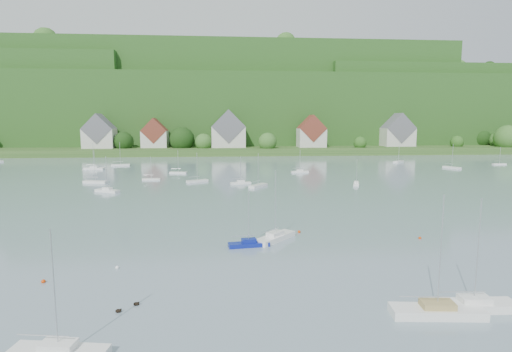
# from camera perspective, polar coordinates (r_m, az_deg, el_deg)

# --- Properties ---
(far_shore_strip) EXTENTS (600.00, 60.00, 3.00)m
(far_shore_strip) POSITION_cam_1_polar(r_m,az_deg,el_deg) (211.51, -5.23, 3.78)
(far_shore_strip) COLOR #294E1D
(far_shore_strip) RESTS_ON ground
(forested_ridge) EXTENTS (620.00, 181.22, 69.89)m
(forested_ridge) POSITION_cam_1_polar(r_m,az_deg,el_deg) (279.71, -5.13, 9.09)
(forested_ridge) COLOR #1A4516
(forested_ridge) RESTS_ON ground
(village_building_0) EXTENTS (14.00, 10.40, 16.00)m
(village_building_0) POSITION_cam_1_polar(r_m,az_deg,el_deg) (205.95, -20.84, 5.44)
(village_building_0) COLOR beige
(village_building_0) RESTS_ON far_shore_strip
(village_building_1) EXTENTS (12.00, 9.36, 14.00)m
(village_building_1) POSITION_cam_1_polar(r_m,az_deg,el_deg) (202.57, -13.83, 5.48)
(village_building_1) COLOR beige
(village_building_1) RESTS_ON far_shore_strip
(village_building_2) EXTENTS (16.00, 11.44, 18.00)m
(village_building_2) POSITION_cam_1_polar(r_m,az_deg,el_deg) (199.15, -3.83, 6.08)
(village_building_2) COLOR beige
(village_building_2) RESTS_ON far_shore_strip
(village_building_3) EXTENTS (13.00, 10.40, 15.50)m
(village_building_3) POSITION_cam_1_polar(r_m,az_deg,el_deg) (201.94, 7.66, 5.82)
(village_building_3) COLOR beige
(village_building_3) RESTS_ON far_shore_strip
(village_building_4) EXTENTS (15.00, 10.40, 16.50)m
(village_building_4) POSITION_cam_1_polar(r_m,az_deg,el_deg) (219.85, 19.01, 5.65)
(village_building_4) COLOR beige
(village_building_4) RESTS_ON far_shore_strip
(near_sailboat_0) EXTENTS (6.71, 2.85, 8.77)m
(near_sailboat_0) POSITION_cam_1_polar(r_m,az_deg,el_deg) (32.29, -25.66, -21.05)
(near_sailboat_0) COLOR white
(near_sailboat_0) RESTS_ON ground
(near_sailboat_1) EXTENTS (5.27, 2.11, 6.91)m
(near_sailboat_1) POSITION_cam_1_polar(r_m,az_deg,el_deg) (52.08, -1.00, -9.29)
(near_sailboat_1) COLOR navy
(near_sailboat_1) RESTS_ON ground
(near_sailboat_2) EXTENTS (7.51, 2.81, 9.90)m
(near_sailboat_2) POSITION_cam_1_polar(r_m,az_deg,el_deg) (37.65, 23.77, -16.63)
(near_sailboat_2) COLOR white
(near_sailboat_2) RESTS_ON ground
(near_sailboat_3) EXTENTS (6.06, 6.29, 9.21)m
(near_sailboat_3) POSITION_cam_1_polar(r_m,az_deg,el_deg) (54.66, 2.67, -8.41)
(near_sailboat_3) COLOR white
(near_sailboat_3) RESTS_ON ground
(near_sailboat_4) EXTENTS (7.05, 2.27, 9.41)m
(near_sailboat_4) POSITION_cam_1_polar(r_m,az_deg,el_deg) (40.06, 27.93, -15.41)
(near_sailboat_4) COLOR white
(near_sailboat_4) RESTS_ON ground
(mooring_buoy_0) EXTENTS (0.41, 0.41, 0.41)m
(mooring_buoy_0) POSITION_cam_1_polar(r_m,az_deg,el_deg) (46.13, -27.32, -12.96)
(mooring_buoy_0) COLOR #CD3807
(mooring_buoy_0) RESTS_ON ground
(mooring_buoy_1) EXTENTS (0.39, 0.39, 0.39)m
(mooring_buoy_1) POSITION_cam_1_polar(r_m,az_deg,el_deg) (47.19, -18.66, -12.04)
(mooring_buoy_1) COLOR white
(mooring_buoy_1) RESTS_ON ground
(mooring_buoy_2) EXTENTS (0.39, 0.39, 0.39)m
(mooring_buoy_2) POSITION_cam_1_polar(r_m,az_deg,el_deg) (59.52, 21.72, -8.08)
(mooring_buoy_2) COLOR #CD3807
(mooring_buoy_2) RESTS_ON ground
(mooring_buoy_3) EXTENTS (0.42, 0.42, 0.42)m
(mooring_buoy_3) POSITION_cam_1_polar(r_m,az_deg,el_deg) (58.64, 5.99, -7.80)
(mooring_buoy_3) COLOR #CD3807
(mooring_buoy_3) RESTS_ON ground
(duck_pair) EXTENTS (1.73, 1.52, 0.37)m
(duck_pair) POSITION_cam_1_polar(r_m,az_deg,el_deg) (37.64, -17.33, -16.95)
(duck_pair) COLOR black
(duck_pair) RESTS_ON ground
(far_sailboat_cluster) EXTENTS (190.02, 78.10, 8.71)m
(far_sailboat_cluster) POSITION_cam_1_polar(r_m,az_deg,el_deg) (125.25, -7.54, 0.59)
(far_sailboat_cluster) COLOR white
(far_sailboat_cluster) RESTS_ON ground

